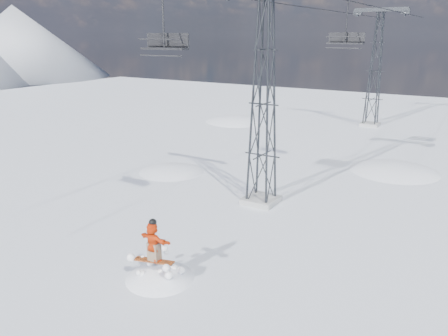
{
  "coord_description": "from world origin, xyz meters",
  "views": [
    {
      "loc": [
        10.79,
        -12.51,
        8.97
      ],
      "look_at": [
        1.33,
        3.14,
        3.37
      ],
      "focal_mm": 35.0,
      "sensor_mm": 36.0,
      "label": 1
    }
  ],
  "objects_px": {
    "lift_tower_near": "(263,105)",
    "lift_chair_near": "(165,43)",
    "lift_tower_far": "(375,71)",
    "snowboarder_jump": "(162,315)"
  },
  "relations": [
    {
      "from": "snowboarder_jump",
      "to": "lift_chair_near",
      "type": "height_order",
      "value": "lift_chair_near"
    },
    {
      "from": "lift_tower_far",
      "to": "snowboarder_jump",
      "type": "bearing_deg",
      "value": -89.62
    },
    {
      "from": "lift_tower_near",
      "to": "lift_chair_near",
      "type": "relative_size",
      "value": 4.13
    },
    {
      "from": "lift_tower_near",
      "to": "lift_tower_far",
      "type": "bearing_deg",
      "value": 90.0
    },
    {
      "from": "lift_tower_far",
      "to": "lift_tower_near",
      "type": "bearing_deg",
      "value": -90.0
    },
    {
      "from": "lift_tower_far",
      "to": "lift_chair_near",
      "type": "xyz_separation_m",
      "value": [
        -2.2,
        -30.21,
        3.17
      ]
    },
    {
      "from": "lift_tower_far",
      "to": "lift_chair_near",
      "type": "relative_size",
      "value": 4.13
    },
    {
      "from": "lift_tower_near",
      "to": "lift_chair_near",
      "type": "height_order",
      "value": "lift_tower_near"
    },
    {
      "from": "snowboarder_jump",
      "to": "lift_tower_near",
      "type": "bearing_deg",
      "value": 91.44
    },
    {
      "from": "lift_tower_near",
      "to": "lift_tower_far",
      "type": "distance_m",
      "value": 25.0
    }
  ]
}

